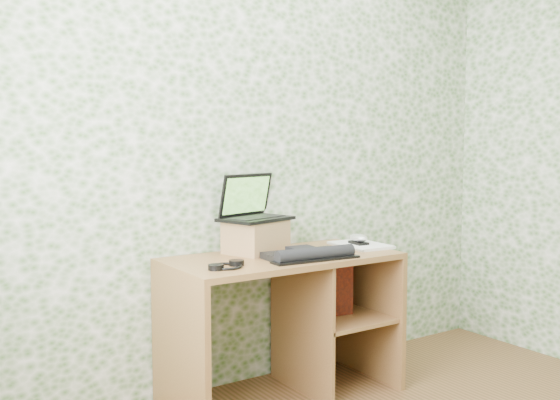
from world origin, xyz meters
TOP-DOWN VIEW (x-y plane):
  - wall_back at (0.00, 1.75)m, footprint 3.50×0.00m
  - desk at (0.08, 1.47)m, footprint 1.20×0.60m
  - riser at (-0.07, 1.58)m, footprint 0.34×0.31m
  - laptop at (-0.07, 1.62)m, footprint 0.42×0.35m
  - keyboard at (0.06, 1.29)m, footprint 0.48×0.27m
  - headphones at (-0.40, 1.32)m, footprint 0.20×0.19m
  - notepad at (0.53, 1.44)m, footprint 0.25×0.34m
  - mouse at (0.51, 1.44)m, footprint 0.09×0.14m
  - pen at (0.56, 1.49)m, footprint 0.08×0.15m
  - red_box at (0.31, 1.44)m, footprint 0.27×0.13m

SIDE VIEW (x-z plane):
  - desk at x=0.08m, z-range 0.11..0.86m
  - red_box at x=0.31m, z-range 0.39..0.70m
  - notepad at x=0.53m, z-range 0.75..0.77m
  - headphones at x=-0.40m, z-range 0.75..0.77m
  - pen at x=0.56m, z-range 0.77..0.77m
  - keyboard at x=0.06m, z-range 0.74..0.81m
  - mouse at x=0.51m, z-range 0.77..0.81m
  - riser at x=-0.07m, z-range 0.75..0.92m
  - laptop at x=-0.07m, z-range 0.86..1.10m
  - wall_back at x=0.00m, z-range -0.45..3.05m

